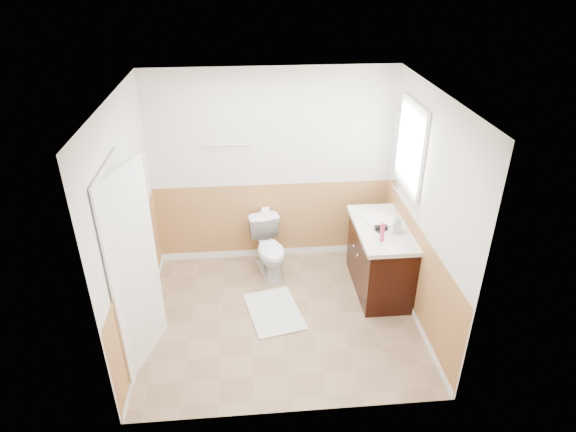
{
  "coord_description": "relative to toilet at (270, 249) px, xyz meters",
  "views": [
    {
      "loc": [
        -0.31,
        -4.3,
        3.62
      ],
      "look_at": [
        0.1,
        0.25,
        1.15
      ],
      "focal_mm": 30.52,
      "sensor_mm": 36.0,
      "label": 1
    }
  ],
  "objects": [
    {
      "name": "floor",
      "position": [
        0.07,
        -0.89,
        -0.35
      ],
      "size": [
        3.0,
        3.0,
        0.0
      ],
      "primitive_type": "plane",
      "color": "#8C7051",
      "rests_on": "ground"
    },
    {
      "name": "ceiling",
      "position": [
        0.07,
        -0.89,
        2.15
      ],
      "size": [
        3.0,
        3.0,
        0.0
      ],
      "primitive_type": "plane",
      "rotation": [
        3.14,
        0.0,
        0.0
      ],
      "color": "white",
      "rests_on": "floor"
    },
    {
      "name": "wall_back",
      "position": [
        0.07,
        0.41,
        0.9
      ],
      "size": [
        3.0,
        0.0,
        3.0
      ],
      "primitive_type": "plane",
      "rotation": [
        1.57,
        0.0,
        0.0
      ],
      "color": "silver",
      "rests_on": "floor"
    },
    {
      "name": "wall_front",
      "position": [
        0.07,
        -2.19,
        0.9
      ],
      "size": [
        3.0,
        0.0,
        3.0
      ],
      "primitive_type": "plane",
      "rotation": [
        -1.57,
        0.0,
        0.0
      ],
      "color": "silver",
      "rests_on": "floor"
    },
    {
      "name": "wall_left",
      "position": [
        -1.43,
        -0.89,
        0.9
      ],
      "size": [
        0.0,
        3.0,
        3.0
      ],
      "primitive_type": "plane",
      "rotation": [
        1.57,
        0.0,
        1.57
      ],
      "color": "silver",
      "rests_on": "floor"
    },
    {
      "name": "wall_right",
      "position": [
        1.57,
        -0.89,
        0.9
      ],
      "size": [
        0.0,
        3.0,
        3.0
      ],
      "primitive_type": "plane",
      "rotation": [
        1.57,
        0.0,
        -1.57
      ],
      "color": "silver",
      "rests_on": "floor"
    },
    {
      "name": "wainscot_back",
      "position": [
        0.07,
        0.4,
        0.15
      ],
      "size": [
        3.0,
        0.0,
        3.0
      ],
      "primitive_type": "plane",
      "rotation": [
        1.57,
        0.0,
        0.0
      ],
      "color": "tan",
      "rests_on": "floor"
    },
    {
      "name": "wainscot_front",
      "position": [
        0.07,
        -2.18,
        0.15
      ],
      "size": [
        3.0,
        0.0,
        3.0
      ],
      "primitive_type": "plane",
      "rotation": [
        -1.57,
        0.0,
        0.0
      ],
      "color": "tan",
      "rests_on": "floor"
    },
    {
      "name": "wainscot_left",
      "position": [
        -1.41,
        -0.89,
        0.15
      ],
      "size": [
        0.0,
        2.6,
        2.6
      ],
      "primitive_type": "plane",
      "rotation": [
        1.57,
        0.0,
        1.57
      ],
      "color": "tan",
      "rests_on": "floor"
    },
    {
      "name": "wainscot_right",
      "position": [
        1.56,
        -0.89,
        0.15
      ],
      "size": [
        0.0,
        2.6,
        2.6
      ],
      "primitive_type": "plane",
      "rotation": [
        1.57,
        0.0,
        -1.57
      ],
      "color": "tan",
      "rests_on": "floor"
    },
    {
      "name": "toilet",
      "position": [
        0.0,
        0.0,
        0.0
      ],
      "size": [
        0.53,
        0.75,
        0.7
      ],
      "primitive_type": "imported",
      "rotation": [
        0.0,
        0.0,
        0.22
      ],
      "color": "white",
      "rests_on": "floor"
    },
    {
      "name": "bath_mat",
      "position": [
        0.0,
        -0.81,
        -0.34
      ],
      "size": [
        0.71,
        0.9,
        0.02
      ],
      "primitive_type": "cube",
      "rotation": [
        0.0,
        0.0,
        0.22
      ],
      "color": "silver",
      "rests_on": "floor"
    },
    {
      "name": "vanity_cabinet",
      "position": [
        1.29,
        -0.45,
        0.05
      ],
      "size": [
        0.55,
        1.1,
        0.8
      ],
      "primitive_type": "cube",
      "color": "black",
      "rests_on": "floor"
    },
    {
      "name": "vanity_knob_left",
      "position": [
        0.99,
        -0.55,
        0.2
      ],
      "size": [
        0.03,
        0.03,
        0.03
      ],
      "primitive_type": "sphere",
      "color": "silver",
      "rests_on": "vanity_cabinet"
    },
    {
      "name": "vanity_knob_right",
      "position": [
        0.99,
        -0.35,
        0.2
      ],
      "size": [
        0.03,
        0.03,
        0.03
      ],
      "primitive_type": "sphere",
      "color": "#B4B4BA",
      "rests_on": "vanity_cabinet"
    },
    {
      "name": "countertop",
      "position": [
        1.28,
        -0.45,
        0.48
      ],
      "size": [
        0.6,
        1.15,
        0.05
      ],
      "primitive_type": "cube",
      "color": "silver",
      "rests_on": "vanity_cabinet"
    },
    {
      "name": "sink_basin",
      "position": [
        1.29,
        -0.3,
        0.51
      ],
      "size": [
        0.36,
        0.36,
        0.02
      ],
      "primitive_type": "cylinder",
      "color": "white",
      "rests_on": "countertop"
    },
    {
      "name": "faucet",
      "position": [
        1.47,
        -0.3,
        0.57
      ],
      "size": [
        0.02,
        0.02,
        0.14
      ],
      "primitive_type": "cylinder",
      "color": "silver",
      "rests_on": "countertop"
    },
    {
      "name": "lotion_bottle",
      "position": [
        1.19,
        -0.74,
        0.61
      ],
      "size": [
        0.05,
        0.05,
        0.22
      ],
      "primitive_type": "cylinder",
      "color": "#CC3458",
      "rests_on": "countertop"
    },
    {
      "name": "soap_dispenser",
      "position": [
        1.41,
        -0.58,
        0.61
      ],
      "size": [
        0.12,
        0.12,
        0.21
      ],
      "primitive_type": "imported",
      "rotation": [
        0.0,
        0.0,
        -0.36
      ],
      "color": "gray",
      "rests_on": "countertop"
    },
    {
      "name": "hair_dryer_body",
      "position": [
        1.24,
        -0.52,
        0.54
      ],
      "size": [
        0.14,
        0.07,
        0.07
      ],
      "primitive_type": "cylinder",
      "rotation": [
        0.0,
        1.57,
        0.0
      ],
      "color": "black",
      "rests_on": "countertop"
    },
    {
      "name": "hair_dryer_handle",
      "position": [
        1.21,
        -0.58,
        0.51
      ],
      "size": [
        0.03,
        0.03,
        0.07
      ],
      "primitive_type": "cylinder",
      "color": "black",
      "rests_on": "countertop"
    },
    {
      "name": "mirror_panel",
      "position": [
        1.55,
        0.21,
        1.2
      ],
      "size": [
        0.02,
        0.35,
        0.9
      ],
      "primitive_type": "cube",
      "color": "silver",
      "rests_on": "wall_right"
    },
    {
      "name": "window_frame",
      "position": [
        1.54,
        -0.3,
        1.4
      ],
      "size": [
        0.04,
        0.8,
        1.0
      ],
      "primitive_type": "cube",
      "color": "white",
      "rests_on": "wall_right"
    },
    {
      "name": "window_glass",
      "position": [
        1.56,
        -0.3,
        1.4
      ],
      "size": [
        0.01,
        0.7,
        0.9
      ],
      "primitive_type": "cube",
      "color": "white",
      "rests_on": "wall_right"
    },
    {
      "name": "door",
      "position": [
        -1.33,
        -1.34,
        0.67
      ],
      "size": [
        0.29,
        0.78,
        2.04
      ],
      "primitive_type": "cube",
      "rotation": [
        0.0,
        0.0,
        -0.31
      ],
      "color": "white",
      "rests_on": "wall_left"
    },
    {
      "name": "door_frame",
      "position": [
        -1.4,
        -1.34,
        0.68
      ],
      "size": [
        0.02,
        0.92,
        2.1
      ],
      "primitive_type": "cube",
      "color": "white",
      "rests_on": "wall_left"
    },
    {
      "name": "door_knob",
      "position": [
        -1.27,
        -1.01,
        0.6
      ],
      "size": [
        0.06,
        0.06,
        0.06
      ],
      "primitive_type": "sphere",
      "color": "silver",
      "rests_on": "door"
    },
    {
      "name": "towel_bar",
      "position": [
        -0.48,
        0.36,
        1.25
      ],
      "size": [
        0.62,
        0.02,
        0.02
      ],
      "primitive_type": "cylinder",
      "rotation": [
        0.0,
        1.57,
        0.0
      ],
      "color": "silver",
      "rests_on": "wall_back"
    },
    {
      "name": "tp_holder_bar",
      "position": [
        -0.03,
        0.34,
        0.35
      ],
      "size": [
        0.14,
        0.02,
        0.02
      ],
      "primitive_type": "cylinder",
      "rotation": [
        0.0,
        1.57,
        0.0
      ],
      "color": "silver",
      "rests_on": "wall_back"
    },
    {
      "name": "tp_roll",
      "position": [
        -0.03,
        0.34,
        0.35
      ],
      "size": [
        0.1,
        0.11,
        0.11
      ],
      "primitive_type": "cylinder",
      "rotation": [
        0.0,
        1.57,
        0.0
      ],
      "color": "white",
      "rests_on": "tp_holder_bar"
    },
    {
      "name": "tp_sheet",
      "position": [
        -0.03,
        0.34,
        0.24
      ],
      "size": [
        0.1,
        0.01,
        0.16
      ],
      "primitive_type": "cube",
      "color": "white",
      "rests_on": "tp_roll"
    }
  ]
}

